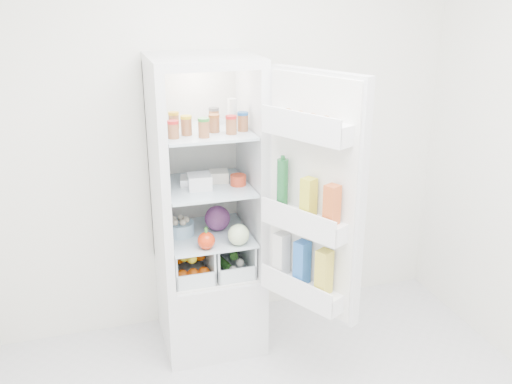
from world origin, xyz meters
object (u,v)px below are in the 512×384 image
object	(u,v)px
refrigerator	(206,241)
red_cabbage	(217,218)
fridge_door	(311,203)
mushroom_bowl	(180,229)

from	to	relation	value
refrigerator	red_cabbage	world-z (taller)	refrigerator
fridge_door	red_cabbage	bearing A→B (deg)	5.47
mushroom_bowl	fridge_door	bearing A→B (deg)	-43.12
fridge_door	refrigerator	bearing A→B (deg)	8.33
refrigerator	red_cabbage	bearing A→B (deg)	-26.36
mushroom_bowl	fridge_door	size ratio (longest dim) A/B	0.13
refrigerator	mushroom_bowl	bearing A→B (deg)	-167.98
red_cabbage	mushroom_bowl	world-z (taller)	red_cabbage
red_cabbage	mushroom_bowl	xyz separation A→B (m)	(-0.23, -0.00, -0.04)
red_cabbage	fridge_door	size ratio (longest dim) A/B	0.12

